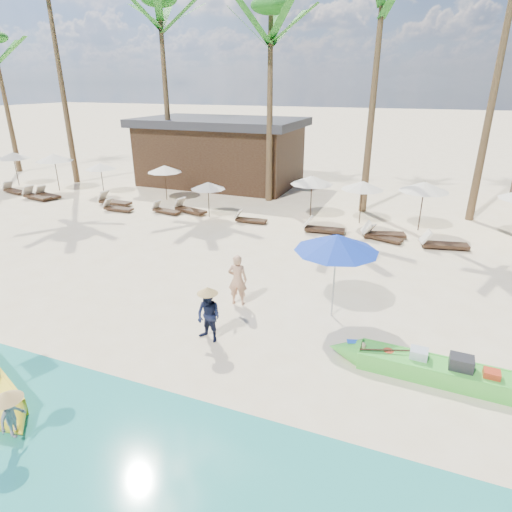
% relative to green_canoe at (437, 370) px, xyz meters
% --- Properties ---
extents(ground, '(240.00, 240.00, 0.00)m').
position_rel_green_canoe_xyz_m(ground, '(-5.92, -0.20, -0.25)').
color(ground, '#F7E1B6').
rests_on(ground, ground).
extents(wet_sand_strip, '(240.00, 4.50, 0.01)m').
position_rel_green_canoe_xyz_m(wet_sand_strip, '(-5.92, -5.20, -0.24)').
color(wet_sand_strip, tan).
rests_on(wet_sand_strip, ground).
extents(green_canoe, '(5.75, 0.88, 0.73)m').
position_rel_green_canoe_xyz_m(green_canoe, '(0.00, 0.00, 0.00)').
color(green_canoe, green).
rests_on(green_canoe, ground).
extents(tourist, '(0.66, 0.50, 1.64)m').
position_rel_green_canoe_xyz_m(tourist, '(-5.82, 1.68, 0.58)').
color(tourist, tan).
rests_on(tourist, ground).
extents(vendor_green, '(0.82, 0.70, 1.47)m').
position_rel_green_canoe_xyz_m(vendor_green, '(-5.70, -0.49, 0.49)').
color(vendor_green, black).
rests_on(vendor_green, ground).
extents(vendor_yellow, '(0.42, 0.63, 0.90)m').
position_rel_green_canoe_xyz_m(vendor_yellow, '(-7.50, -5.01, 0.39)').
color(vendor_yellow, gray).
rests_on(vendor_yellow, ground).
extents(blue_umbrella, '(2.38, 2.38, 2.56)m').
position_rel_green_canoe_xyz_m(blue_umbrella, '(-2.92, 2.01, 2.07)').
color(blue_umbrella, '#99999E').
rests_on(blue_umbrella, ground).
extents(resort_parasol_0, '(2.14, 2.14, 2.20)m').
position_rel_green_canoe_xyz_m(resort_parasol_0, '(-26.45, 11.63, 1.74)').
color(resort_parasol_0, '#382817').
rests_on(resort_parasol_0, ground).
extents(resort_parasol_1, '(2.26, 2.26, 2.33)m').
position_rel_green_canoe_xyz_m(resort_parasol_1, '(-22.71, 11.44, 1.86)').
color(resort_parasol_1, '#382817').
rests_on(resort_parasol_1, ground).
extents(lounger_1_left, '(1.90, 0.94, 0.62)m').
position_rel_green_canoe_xyz_m(lounger_1_left, '(-24.78, 9.79, -0.04)').
color(lounger_1_left, '#382817').
rests_on(lounger_1_left, ground).
extents(lounger_1_right, '(2.07, 0.91, 0.68)m').
position_rel_green_canoe_xyz_m(lounger_1_right, '(-22.24, 9.16, -0.02)').
color(lounger_1_right, '#382817').
rests_on(lounger_1_right, ground).
extents(resort_parasol_2, '(1.85, 1.85, 1.91)m').
position_rel_green_canoe_xyz_m(resort_parasol_2, '(-19.45, 11.79, 1.47)').
color(resort_parasol_2, '#382817').
rests_on(resort_parasol_2, ground).
extents(lounger_2_left, '(1.87, 0.90, 0.61)m').
position_rel_green_canoe_xyz_m(lounger_2_left, '(-21.91, 9.71, -0.04)').
color(lounger_2_left, '#382817').
rests_on(lounger_2_left, ground).
extents(resort_parasol_3, '(1.98, 1.98, 2.04)m').
position_rel_green_canoe_xyz_m(resort_parasol_3, '(-14.94, 11.93, 1.59)').
color(resort_parasol_3, '#382817').
rests_on(resort_parasol_3, ground).
extents(lounger_3_left, '(2.02, 0.69, 0.68)m').
position_rel_green_canoe_xyz_m(lounger_3_left, '(-17.14, 9.83, -0.02)').
color(lounger_3_left, '#382817').
rests_on(lounger_3_left, ground).
extents(lounger_3_right, '(1.70, 0.53, 0.58)m').
position_rel_green_canoe_xyz_m(lounger_3_right, '(-16.15, 8.88, -0.05)').
color(lounger_3_right, '#382817').
rests_on(lounger_3_right, ground).
extents(resort_parasol_4, '(1.76, 1.76, 1.82)m').
position_rel_green_canoe_xyz_m(resort_parasol_4, '(-11.00, 9.75, 1.39)').
color(resort_parasol_4, '#382817').
rests_on(resort_parasol_4, ground).
extents(lounger_4_left, '(1.71, 0.77, 0.56)m').
position_rel_green_canoe_xyz_m(lounger_4_left, '(-13.49, 9.47, -0.06)').
color(lounger_4_left, '#382817').
rests_on(lounger_4_left, ground).
extents(lounger_4_right, '(2.03, 1.08, 0.66)m').
position_rel_green_canoe_xyz_m(lounger_4_right, '(-12.34, 10.01, -0.03)').
color(lounger_4_right, '#382817').
rests_on(lounger_4_right, ground).
extents(resort_parasol_5, '(2.14, 2.14, 2.20)m').
position_rel_green_canoe_xyz_m(resort_parasol_5, '(-6.05, 11.39, 1.74)').
color(resort_parasol_5, '#382817').
rests_on(resort_parasol_5, ground).
extents(lounger_5_left, '(1.65, 0.59, 0.55)m').
position_rel_green_canoe_xyz_m(lounger_5_left, '(-8.70, 9.59, -0.06)').
color(lounger_5_left, '#382817').
rests_on(lounger_5_left, ground).
extents(resort_parasol_6, '(2.04, 2.04, 2.10)m').
position_rel_green_canoe_xyz_m(resort_parasol_6, '(-3.58, 11.51, 1.65)').
color(resort_parasol_6, '#382817').
rests_on(resort_parasol_6, ground).
extents(lounger_6_left, '(1.95, 0.75, 0.65)m').
position_rel_green_canoe_xyz_m(lounger_6_left, '(-4.98, 9.41, -0.03)').
color(lounger_6_left, '#382817').
rests_on(lounger_6_left, ground).
extents(lounger_6_right, '(2.03, 1.17, 0.66)m').
position_rel_green_canoe_xyz_m(lounger_6_right, '(-2.35, 9.66, -0.03)').
color(lounger_6_right, '#382817').
rests_on(lounger_6_right, ground).
extents(resort_parasol_7, '(2.25, 2.25, 2.31)m').
position_rel_green_canoe_xyz_m(resort_parasol_7, '(-0.83, 11.41, 1.84)').
color(resort_parasol_7, '#382817').
rests_on(resort_parasol_7, ground).
extents(lounger_7_left, '(1.70, 0.97, 0.55)m').
position_rel_green_canoe_xyz_m(lounger_7_left, '(-2.27, 9.33, -0.06)').
color(lounger_7_left, '#382817').
rests_on(lounger_7_left, ground).
extents(lounger_7_right, '(2.03, 0.99, 0.66)m').
position_rel_green_canoe_xyz_m(lounger_7_right, '(0.16, 9.23, -0.03)').
color(lounger_7_right, '#382817').
rests_on(lounger_7_right, ground).
extents(palm_1, '(2.08, 2.08, 13.60)m').
position_rel_green_canoe_xyz_m(palm_1, '(-23.51, 13.86, 10.57)').
color(palm_1, brown).
rests_on(palm_1, ground).
extents(palm_2, '(2.08, 2.08, 11.33)m').
position_rel_green_canoe_xyz_m(palm_2, '(-16.37, 14.87, 8.94)').
color(palm_2, brown).
rests_on(palm_2, ground).
extents(palm_3, '(2.08, 2.08, 10.52)m').
position_rel_green_canoe_xyz_m(palm_3, '(-9.28, 14.07, 8.33)').
color(palm_3, brown).
rests_on(palm_3, ground).
extents(palm_4, '(2.08, 2.08, 11.70)m').
position_rel_green_canoe_xyz_m(palm_4, '(-3.78, 13.81, 9.20)').
color(palm_4, brown).
rests_on(palm_4, ground).
extents(pavilion_west, '(10.80, 6.60, 4.30)m').
position_rel_green_canoe_xyz_m(pavilion_west, '(-13.92, 17.30, 1.94)').
color(pavilion_west, '#382817').
rests_on(pavilion_west, ground).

